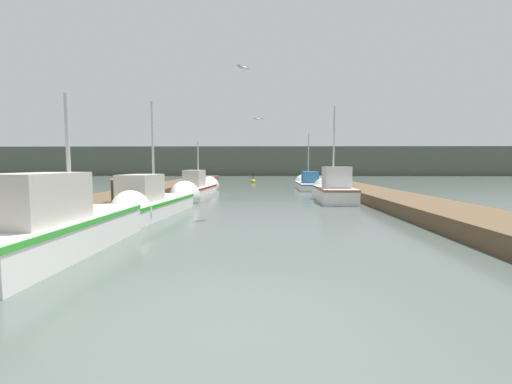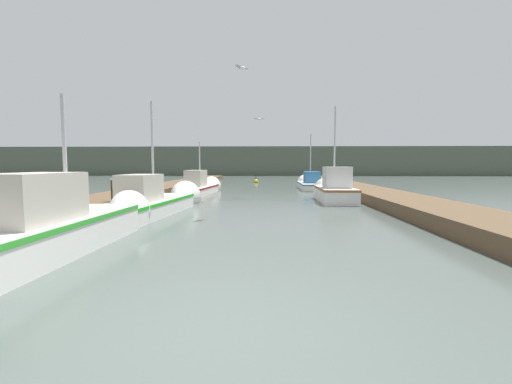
# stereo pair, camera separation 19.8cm
# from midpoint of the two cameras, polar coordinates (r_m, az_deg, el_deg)

# --- Properties ---
(ground_plane) EXTENTS (200.00, 200.00, 0.00)m
(ground_plane) POSITION_cam_midpoint_polar(r_m,az_deg,el_deg) (3.90, -5.66, -21.69)
(ground_plane) COLOR #47514C
(dock_left) EXTENTS (2.34, 40.00, 0.46)m
(dock_left) POSITION_cam_midpoint_polar(r_m,az_deg,el_deg) (20.53, -16.85, 0.23)
(dock_left) COLOR brown
(dock_left) RESTS_ON ground_plane
(dock_right) EXTENTS (2.34, 40.00, 0.46)m
(dock_right) POSITION_cam_midpoint_polar(r_m,az_deg,el_deg) (20.28, 16.85, 0.17)
(dock_right) COLOR brown
(dock_right) RESTS_ON ground_plane
(distant_shore_ridge) EXTENTS (120.00, 16.00, 4.49)m
(distant_shore_ridge) POSITION_cam_midpoint_polar(r_m,az_deg,el_deg) (60.35, 0.75, 5.10)
(distant_shore_ridge) COLOR #4C5647
(distant_shore_ridge) RESTS_ON ground_plane
(fishing_boat_0) EXTENTS (1.48, 5.68, 3.43)m
(fishing_boat_0) POSITION_cam_midpoint_polar(r_m,az_deg,el_deg) (8.11, -28.65, -4.50)
(fishing_boat_0) COLOR silver
(fishing_boat_0) RESTS_ON ground_plane
(fishing_boat_1) EXTENTS (2.08, 6.50, 4.37)m
(fishing_boat_1) POSITION_cam_midpoint_polar(r_m,az_deg,el_deg) (13.03, -16.25, -1.44)
(fishing_boat_1) COLOR silver
(fishing_boat_1) RESTS_ON ground_plane
(fishing_boat_2) EXTENTS (1.55, 4.38, 4.77)m
(fishing_boat_2) POSITION_cam_midpoint_polar(r_m,az_deg,el_deg) (16.58, 12.32, 0.36)
(fishing_boat_2) COLOR silver
(fishing_boat_2) RESTS_ON ground_plane
(fishing_boat_3) EXTENTS (1.78, 5.51, 3.52)m
(fishing_boat_3) POSITION_cam_midpoint_polar(r_m,az_deg,el_deg) (21.06, -9.62, 0.92)
(fishing_boat_3) COLOR silver
(fishing_boat_3) RESTS_ON ground_plane
(fishing_boat_4) EXTENTS (1.59, 5.69, 4.35)m
(fishing_boat_4) POSITION_cam_midpoint_polar(r_m,az_deg,el_deg) (24.72, 8.37, 1.39)
(fishing_boat_4) COLOR silver
(fishing_boat_4) RESTS_ON ground_plane
(mooring_piling_0) EXTENTS (0.30, 0.30, 1.24)m
(mooring_piling_0) POSITION_cam_midpoint_polar(r_m,az_deg,el_deg) (12.64, -22.83, -0.75)
(mooring_piling_0) COLOR #473523
(mooring_piling_0) RESTS_ON ground_plane
(mooring_piling_1) EXTENTS (0.25, 0.25, 1.21)m
(mooring_piling_1) POSITION_cam_midpoint_polar(r_m,az_deg,el_deg) (18.66, 14.72, 1.02)
(mooring_piling_1) COLOR #473523
(mooring_piling_1) RESTS_ON ground_plane
(mooring_piling_2) EXTENTS (0.27, 0.27, 1.05)m
(mooring_piling_2) POSITION_cam_midpoint_polar(r_m,az_deg,el_deg) (25.44, 11.07, 1.82)
(mooring_piling_2) COLOR #473523
(mooring_piling_2) RESTS_ON ground_plane
(mooring_piling_3) EXTENTS (0.35, 0.35, 1.23)m
(mooring_piling_3) POSITION_cam_midpoint_polar(r_m,az_deg,el_deg) (24.43, 11.54, 1.92)
(mooring_piling_3) COLOR #473523
(mooring_piling_3) RESTS_ON ground_plane
(channel_buoy) EXTENTS (0.45, 0.45, 0.95)m
(channel_buoy) POSITION_cam_midpoint_polar(r_m,az_deg,el_deg) (32.12, -0.64, 1.76)
(channel_buoy) COLOR gold
(channel_buoy) RESTS_ON ground_plane
(seagull_lead) EXTENTS (0.41, 0.52, 0.12)m
(seagull_lead) POSITION_cam_midpoint_polar(r_m,az_deg,el_deg) (11.70, -2.70, 19.90)
(seagull_lead) COLOR white
(seagull_1) EXTENTS (0.56, 0.30, 0.12)m
(seagull_1) POSITION_cam_midpoint_polar(r_m,az_deg,el_deg) (18.21, 0.07, 12.02)
(seagull_1) COLOR white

